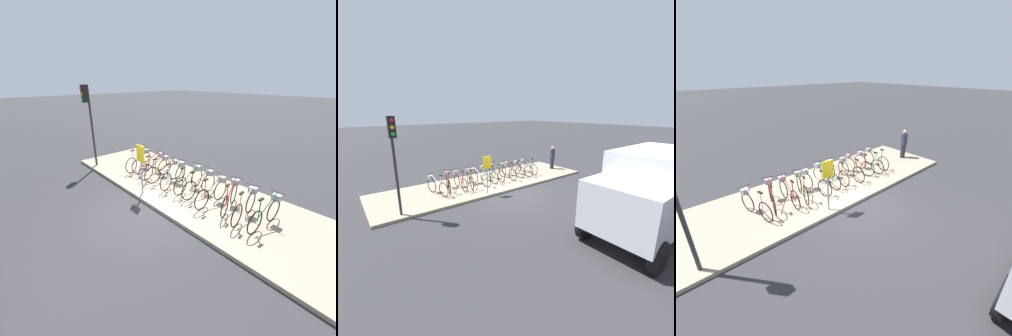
{
  "view_description": "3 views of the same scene",
  "coord_description": "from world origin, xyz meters",
  "views": [
    {
      "loc": [
        5.22,
        -3.98,
        4.09
      ],
      "look_at": [
        -0.09,
        0.78,
        1.26
      ],
      "focal_mm": 24.0,
      "sensor_mm": 36.0,
      "label": 1
    },
    {
      "loc": [
        -6.58,
        -8.48,
        4.05
      ],
      "look_at": [
        0.36,
        0.54,
        1.13
      ],
      "focal_mm": 24.0,
      "sensor_mm": 36.0,
      "label": 2
    },
    {
      "loc": [
        -4.94,
        -5.01,
        4.63
      ],
      "look_at": [
        -0.02,
        0.57,
        1.33
      ],
      "focal_mm": 24.0,
      "sensor_mm": 36.0,
      "label": 3
    }
  ],
  "objects": [
    {
      "name": "parked_bicycle_8",
      "position": [
        1.8,
        1.8,
        0.57
      ],
      "size": [
        0.64,
        1.64,
        1.05
      ],
      "color": "black",
      "rests_on": "sidewalk"
    },
    {
      "name": "parked_bicycle_7",
      "position": [
        1.23,
        1.64,
        0.57
      ],
      "size": [
        0.46,
        1.7,
        1.05
      ],
      "color": "black",
      "rests_on": "sidewalk"
    },
    {
      "name": "parked_bicycle_3",
      "position": [
        -1.21,
        1.65,
        0.57
      ],
      "size": [
        0.63,
        1.64,
        1.05
      ],
      "color": "black",
      "rests_on": "sidewalk"
    },
    {
      "name": "sign_post",
      "position": [
        -0.98,
        0.29,
        1.38
      ],
      "size": [
        0.44,
        0.07,
        1.84
      ],
      "color": "#99999E",
      "rests_on": "sidewalk"
    },
    {
      "name": "sidewalk",
      "position": [
        0.0,
        1.81,
        0.06
      ],
      "size": [
        12.05,
        3.61,
        0.12
      ],
      "color": "gray",
      "rests_on": "ground_plane"
    },
    {
      "name": "parked_bicycle_6",
      "position": [
        0.56,
        1.79,
        0.57
      ],
      "size": [
        0.46,
        1.7,
        1.05
      ],
      "color": "black",
      "rests_on": "sidewalk"
    },
    {
      "name": "parked_bicycle_9",
      "position": [
        2.42,
        1.67,
        0.57
      ],
      "size": [
        0.46,
        1.7,
        1.05
      ],
      "color": "black",
      "rests_on": "sidewalk"
    },
    {
      "name": "parked_bicycle_10",
      "position": [
        3.03,
        1.75,
        0.57
      ],
      "size": [
        0.46,
        1.7,
        1.05
      ],
      "color": "black",
      "rests_on": "sidewalk"
    },
    {
      "name": "traffic_light",
      "position": [
        -4.93,
        0.24,
        2.81
      ],
      "size": [
        0.24,
        0.4,
        3.75
      ],
      "color": "#2D2D2D",
      "rests_on": "sidewalk"
    },
    {
      "name": "parked_bicycle_5",
      "position": [
        0.02,
        1.81,
        0.57
      ],
      "size": [
        0.46,
        1.7,
        1.05
      ],
      "color": "black",
      "rests_on": "sidewalk"
    },
    {
      "name": "parked_bicycle_2",
      "position": [
        -1.78,
        1.67,
        0.57
      ],
      "size": [
        0.46,
        1.7,
        1.05
      ],
      "color": "black",
      "rests_on": "sidewalk"
    },
    {
      "name": "parked_bicycle_0",
      "position": [
        -3.01,
        1.64,
        0.57
      ],
      "size": [
        0.53,
        1.67,
        1.05
      ],
      "color": "black",
      "rests_on": "sidewalk"
    },
    {
      "name": "pedestrian",
      "position": [
        5.19,
        1.59,
        0.92
      ],
      "size": [
        0.34,
        0.34,
        1.54
      ],
      "color": "#23232D",
      "rests_on": "sidewalk"
    },
    {
      "name": "parked_bicycle_1",
      "position": [
        -2.35,
        1.81,
        0.57
      ],
      "size": [
        0.63,
        1.64,
        1.05
      ],
      "color": "black",
      "rests_on": "sidewalk"
    },
    {
      "name": "ground_plane",
      "position": [
        0.0,
        0.0,
        0.0
      ],
      "size": [
        120.0,
        120.0,
        0.0
      ],
      "primitive_type": "plane",
      "color": "#2D2D30"
    },
    {
      "name": "parked_bicycle_4",
      "position": [
        -0.66,
        1.65,
        0.57
      ],
      "size": [
        0.52,
        1.68,
        1.05
      ],
      "color": "black",
      "rests_on": "sidewalk"
    },
    {
      "name": "truck",
      "position": [
        1.53,
        -5.89,
        1.58
      ],
      "size": [
        4.82,
        2.28,
        2.78
      ],
      "color": "black",
      "rests_on": "ground_plane"
    }
  ]
}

